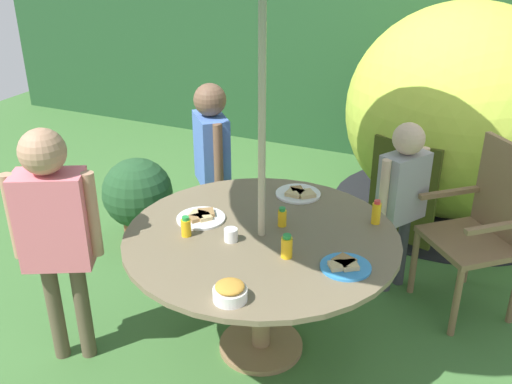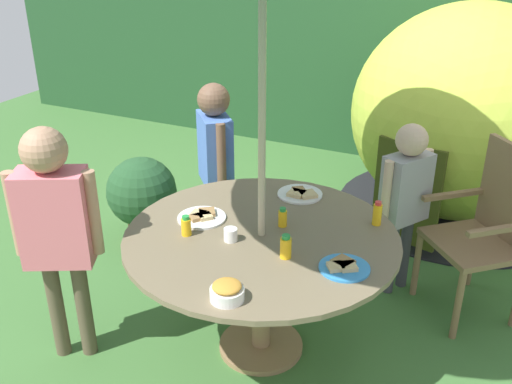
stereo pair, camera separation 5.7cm
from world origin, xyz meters
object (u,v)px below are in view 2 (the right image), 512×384
garden_table (261,254)px  juice_bottle_near_left (377,214)px  juice_bottle_far_right (286,247)px  potted_plant (142,195)px  plate_near_right (344,267)px  snack_bowl (227,291)px  plate_center_back (202,217)px  cup_near (231,235)px  juice_bottle_far_left (283,218)px  plate_mid_left (300,194)px  wooden_chair (489,224)px  dome_tent (467,113)px  child_in_grey_shirt (406,188)px  child_in_pink_shirt (55,218)px  juice_bottle_center_front (186,226)px  child_in_blue_shirt (215,150)px

garden_table → juice_bottle_near_left: juice_bottle_near_left is taller
juice_bottle_far_right → potted_plant: bearing=149.4°
garden_table → plate_near_right: bearing=-15.3°
snack_bowl → plate_center_back: 0.74m
juice_bottle_near_left → cup_near: juice_bottle_near_left is taller
juice_bottle_far_left → juice_bottle_far_right: juice_bottle_far_right is taller
plate_mid_left → juice_bottle_near_left: juice_bottle_near_left is taller
snack_bowl → juice_bottle_near_left: 0.99m
wooden_chair → dome_tent: size_ratio=0.45×
garden_table → child_in_grey_shirt: bearing=58.9°
potted_plant → garden_table: bearing=-29.4°
child_in_pink_shirt → juice_bottle_far_right: (1.09, 0.31, -0.05)m
child_in_grey_shirt → plate_near_right: (-0.07, -1.02, 0.03)m
dome_tent → plate_mid_left: (-0.69, -1.71, -0.08)m
juice_bottle_center_front → snack_bowl: bearing=-42.0°
plate_center_back → cup_near: bearing=-29.6°
wooden_chair → child_in_pink_shirt: child_in_pink_shirt is taller
plate_center_back → cup_near: 0.28m
child_in_pink_shirt → juice_bottle_far_right: size_ratio=10.89×
child_in_blue_shirt → juice_bottle_far_left: (0.76, -0.66, -0.02)m
snack_bowl → child_in_grey_shirt: bearing=73.2°
potted_plant → juice_bottle_near_left: 1.85m
juice_bottle_near_left → juice_bottle_far_left: size_ratio=1.26×
child_in_blue_shirt → child_in_pink_shirt: child_in_pink_shirt is taller
juice_bottle_near_left → plate_mid_left: bearing=162.4°
child_in_grey_shirt → child_in_blue_shirt: size_ratio=0.90×
child_in_grey_shirt → cup_near: 1.20m
snack_bowl → plate_near_right: snack_bowl is taller
garden_table → child_in_pink_shirt: (-0.90, -0.46, 0.23)m
child_in_pink_shirt → garden_table: bearing=0.0°
wooden_chair → cup_near: bearing=-89.4°
juice_bottle_far_left → cup_near: (-0.17, -0.25, -0.02)m
potted_plant → juice_bottle_far_right: juice_bottle_far_right is taller
child_in_pink_shirt → dome_tent: bearing=31.9°
potted_plant → dome_tent: bearing=37.2°
child_in_pink_shirt → plate_mid_left: child_in_pink_shirt is taller
garden_table → dome_tent: 2.34m
snack_bowl → cup_near: bearing=115.8°
plate_near_right → cup_near: 0.58m
garden_table → juice_bottle_center_front: 0.41m
juice_bottle_far_left → juice_bottle_center_front: bearing=-144.0°
dome_tent → potted_plant: size_ratio=3.54×
plate_near_right → juice_bottle_far_left: bearing=148.0°
snack_bowl → child_in_pink_shirt: bearing=174.5°
garden_table → plate_center_back: size_ratio=5.40×
wooden_chair → plate_near_right: (-0.55, -1.03, 0.16)m
garden_table → juice_bottle_far_right: bearing=-37.6°
plate_near_right → juice_bottle_near_left: juice_bottle_near_left is taller
dome_tent → cup_near: size_ratio=33.65×
garden_table → plate_center_back: 0.38m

